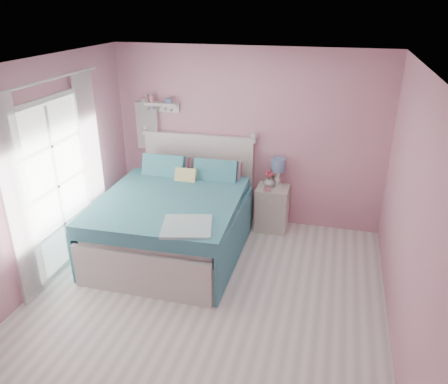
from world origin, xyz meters
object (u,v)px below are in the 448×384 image
at_px(vase, 269,181).
at_px(nightstand, 272,208).
at_px(teacup, 267,189).
at_px(bed, 175,220).
at_px(table_lamp, 278,167).

bearing_deg(vase, nightstand, -14.34).
relative_size(nightstand, teacup, 7.18).
distance_m(bed, table_lamp, 1.67).
xyz_separation_m(bed, nightstand, (1.19, 0.89, -0.09)).
bearing_deg(table_lamp, nightstand, -112.21).
relative_size(nightstand, vase, 3.93).
relative_size(table_lamp, vase, 2.43).
bearing_deg(vase, table_lamp, 39.33).
distance_m(bed, vase, 1.48).
relative_size(table_lamp, teacup, 4.45).
bearing_deg(bed, teacup, 31.42).
relative_size(bed, nightstand, 3.46).
distance_m(table_lamp, vase, 0.25).
bearing_deg(teacup, nightstand, 67.68).
xyz_separation_m(bed, teacup, (1.13, 0.74, 0.27)).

